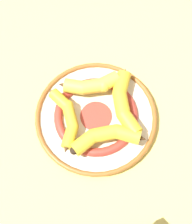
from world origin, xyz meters
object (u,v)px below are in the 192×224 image
object	(u,v)px
decorative_bowl	(96,115)
banana_d	(90,85)
banana_a	(124,102)
banana_b	(107,137)
banana_c	(67,118)

from	to	relation	value
decorative_bowl	banana_d	bearing A→B (deg)	25.79
decorative_bowl	banana_d	distance (m)	0.08
banana_a	banana_b	bearing A→B (deg)	-34.02
banana_a	banana_d	world-z (taller)	same
decorative_bowl	banana_b	world-z (taller)	banana_b
banana_b	banana_a	bearing A→B (deg)	-126.86
banana_b	banana_d	distance (m)	0.15
banana_b	banana_c	world-z (taller)	banana_b
banana_c	banana_d	world-z (taller)	banana_d
banana_d	banana_b	bearing A→B (deg)	-83.08
banana_b	banana_d	world-z (taller)	same
decorative_bowl	banana_a	size ratio (longest dim) A/B	1.72
banana_b	decorative_bowl	bearing A→B (deg)	-80.53
banana_b	banana_c	distance (m)	0.11
banana_a	decorative_bowl	bearing A→B (deg)	-81.45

